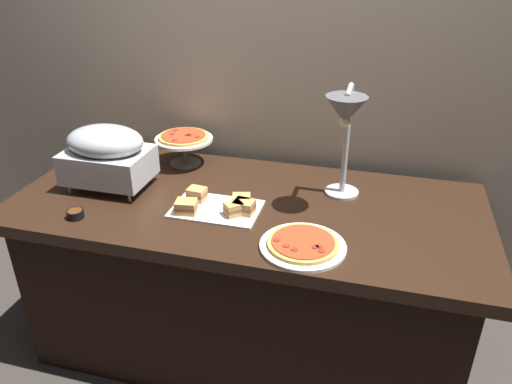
# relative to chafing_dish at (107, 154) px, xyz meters

# --- Properties ---
(ground_plane) EXTENTS (8.00, 8.00, 0.00)m
(ground_plane) POSITION_rel_chafing_dish_xyz_m (0.59, 0.02, -0.91)
(ground_plane) COLOR #38332D
(back_wall) EXTENTS (4.40, 0.04, 2.40)m
(back_wall) POSITION_rel_chafing_dish_xyz_m (0.59, 0.52, 0.29)
(back_wall) COLOR #B7A893
(back_wall) RESTS_ON ground_plane
(buffet_table) EXTENTS (1.90, 0.84, 0.76)m
(buffet_table) POSITION_rel_chafing_dish_xyz_m (0.59, 0.02, -0.53)
(buffet_table) COLOR black
(buffet_table) RESTS_ON ground_plane
(chafing_dish) EXTENTS (0.34, 0.25, 0.27)m
(chafing_dish) POSITION_rel_chafing_dish_xyz_m (0.00, 0.00, 0.00)
(chafing_dish) COLOR #B7BABF
(chafing_dish) RESTS_ON buffet_table
(heat_lamp) EXTENTS (0.15, 0.30, 0.47)m
(heat_lamp) POSITION_rel_chafing_dish_xyz_m (0.96, 0.07, 0.21)
(heat_lamp) COLOR #B7BABF
(heat_lamp) RESTS_ON buffet_table
(pizza_plate_front) EXTENTS (0.30, 0.30, 0.03)m
(pizza_plate_front) POSITION_rel_chafing_dish_xyz_m (0.88, -0.25, -0.14)
(pizza_plate_front) COLOR white
(pizza_plate_front) RESTS_ON buffet_table
(pizza_plate_center) EXTENTS (0.27, 0.27, 0.15)m
(pizza_plate_center) POSITION_rel_chafing_dish_xyz_m (0.21, 0.31, -0.04)
(pizza_plate_center) COLOR #595B60
(pizza_plate_center) RESTS_ON buffet_table
(sandwich_platter) EXTENTS (0.34, 0.22, 0.06)m
(sandwich_platter) POSITION_rel_chafing_dish_xyz_m (0.51, -0.08, -0.13)
(sandwich_platter) COLOR white
(sandwich_platter) RESTS_ON buffet_table
(sauce_cup_near) EXTENTS (0.06, 0.06, 0.03)m
(sauce_cup_near) POSITION_rel_chafing_dish_xyz_m (0.00, -0.27, -0.14)
(sauce_cup_near) COLOR black
(sauce_cup_near) RESTS_ON buffet_table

